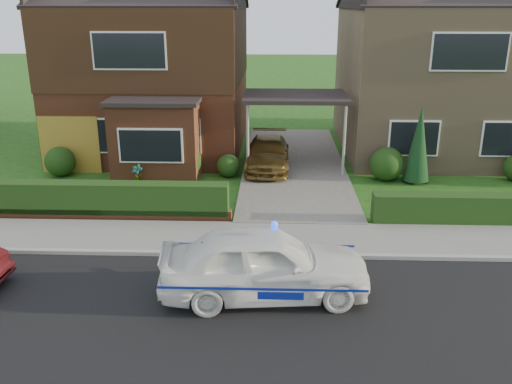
{
  "coord_description": "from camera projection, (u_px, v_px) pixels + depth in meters",
  "views": [
    {
      "loc": [
        -0.73,
        -9.07,
        5.93
      ],
      "look_at": [
        -1.19,
        3.5,
        1.55
      ],
      "focal_mm": 38.0,
      "sensor_mm": 36.0,
      "label": 1
    }
  ],
  "objects": [
    {
      "name": "ground",
      "position": [
        311.0,
        328.0,
        10.48
      ],
      "size": [
        120.0,
        120.0,
        0.0
      ],
      "primitive_type": "plane",
      "color": "#184E14",
      "rests_on": "ground"
    },
    {
      "name": "road",
      "position": [
        311.0,
        328.0,
        10.48
      ],
      "size": [
        60.0,
        6.0,
        0.02
      ],
      "primitive_type": "cube",
      "color": "black",
      "rests_on": "ground"
    },
    {
      "name": "kerb",
      "position": [
        303.0,
        256.0,
        13.34
      ],
      "size": [
        60.0,
        0.16,
        0.12
      ],
      "primitive_type": "cube",
      "color": "#9E9993",
      "rests_on": "ground"
    },
    {
      "name": "sidewalk",
      "position": [
        302.0,
        239.0,
        14.33
      ],
      "size": [
        60.0,
        2.0,
        0.1
      ],
      "primitive_type": "cube",
      "color": "slate",
      "rests_on": "ground"
    },
    {
      "name": "driveway",
      "position": [
        294.0,
        165.0,
        20.84
      ],
      "size": [
        3.8,
        12.0,
        0.12
      ],
      "primitive_type": "cube",
      "color": "#666059",
      "rests_on": "ground"
    },
    {
      "name": "house_left",
      "position": [
        155.0,
        58.0,
        22.55
      ],
      "size": [
        7.5,
        9.53,
        7.25
      ],
      "color": "brown",
      "rests_on": "ground"
    },
    {
      "name": "house_right",
      "position": [
        435.0,
        62.0,
        22.29
      ],
      "size": [
        7.5,
        8.06,
        7.25
      ],
      "color": "#947A5A",
      "rests_on": "ground"
    },
    {
      "name": "carport_link",
      "position": [
        295.0,
        98.0,
        19.95
      ],
      "size": [
        3.8,
        3.0,
        2.77
      ],
      "color": "black",
      "rests_on": "ground"
    },
    {
      "name": "garage_door",
      "position": [
        70.0,
        145.0,
        19.82
      ],
      "size": [
        2.2,
        0.1,
        2.1
      ],
      "primitive_type": "cube",
      "color": "olive",
      "rests_on": "ground"
    },
    {
      "name": "dwarf_wall",
      "position": [
        99.0,
        215.0,
        15.62
      ],
      "size": [
        7.7,
        0.25,
        0.36
      ],
      "primitive_type": "cube",
      "color": "brown",
      "rests_on": "ground"
    },
    {
      "name": "hedge_left",
      "position": [
        101.0,
        218.0,
        15.82
      ],
      "size": [
        7.5,
        0.55,
        0.9
      ],
      "primitive_type": "cube",
      "color": "#143310",
      "rests_on": "ground"
    },
    {
      "name": "hedge_right",
      "position": [
        504.0,
        225.0,
        15.33
      ],
      "size": [
        7.5,
        0.55,
        0.8
      ],
      "primitive_type": "cube",
      "color": "#143310",
      "rests_on": "ground"
    },
    {
      "name": "shrub_left_far",
      "position": [
        60.0,
        162.0,
        19.56
      ],
      "size": [
        1.08,
        1.08,
        1.08
      ],
      "primitive_type": "sphere",
      "color": "#143310",
      "rests_on": "ground"
    },
    {
      "name": "shrub_left_mid",
      "position": [
        183.0,
        161.0,
        19.18
      ],
      "size": [
        1.32,
        1.32,
        1.32
      ],
      "primitive_type": "sphere",
      "color": "#143310",
      "rests_on": "ground"
    },
    {
      "name": "shrub_left_near",
      "position": [
        229.0,
        166.0,
        19.49
      ],
      "size": [
        0.84,
        0.84,
        0.84
      ],
      "primitive_type": "sphere",
      "color": "#143310",
      "rests_on": "ground"
    },
    {
      "name": "shrub_right_near",
      "position": [
        386.0,
        164.0,
        19.05
      ],
      "size": [
        1.2,
        1.2,
        1.2
      ],
      "primitive_type": "sphere",
      "color": "#143310",
      "rests_on": "ground"
    },
    {
      "name": "conifer_a",
      "position": [
        418.0,
        146.0,
        18.59
      ],
      "size": [
        0.9,
        0.9,
        2.6
      ],
      "primitive_type": "cone",
      "color": "black",
      "rests_on": "ground"
    },
    {
      "name": "police_car",
      "position": [
        264.0,
        264.0,
        11.4
      ],
      "size": [
        4.07,
        4.57,
        1.67
      ],
      "rotation": [
        0.0,
        0.0,
        1.66
      ],
      "color": "white",
      "rests_on": "ground"
    },
    {
      "name": "driveway_car",
      "position": [
        268.0,
        153.0,
        20.13
      ],
      "size": [
        1.66,
        3.91,
        1.13
      ],
      "primitive_type": "imported",
      "rotation": [
        0.0,
        0.0,
        -0.02
      ],
      "color": "brown",
      "rests_on": "driveway"
    },
    {
      "name": "potted_plant_a",
      "position": [
        138.0,
        176.0,
        18.45
      ],
      "size": [
        0.47,
        0.38,
        0.77
      ],
      "primitive_type": "imported",
      "rotation": [
        0.0,
        0.0,
        -0.31
      ],
      "color": "gray",
      "rests_on": "ground"
    },
    {
      "name": "potted_plant_b",
      "position": [
        69.0,
        198.0,
        16.36
      ],
      "size": [
        0.55,
        0.53,
        0.79
      ],
      "primitive_type": "imported",
      "rotation": [
        0.0,
        0.0,
        0.98
      ],
      "color": "gray",
      "rests_on": "ground"
    },
    {
      "name": "potted_plant_c",
      "position": [
        215.0,
        203.0,
        16.12
      ],
      "size": [
        0.51,
        0.51,
        0.67
      ],
      "primitive_type": "imported",
      "rotation": [
        0.0,
        0.0,
        1.04
      ],
      "color": "gray",
      "rests_on": "ground"
    }
  ]
}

